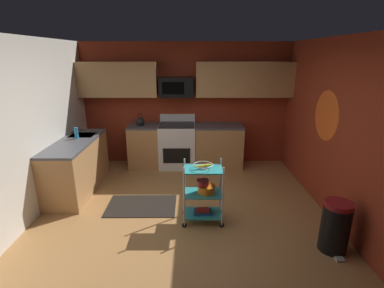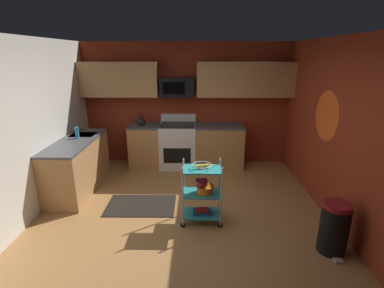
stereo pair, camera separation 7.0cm
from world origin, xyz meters
The scene contains 18 objects.
floor centered at (0.00, 0.00, -0.02)m, with size 4.40×4.80×0.04m, color #A87542.
wall_back centered at (0.00, 2.43, 1.30)m, with size 4.52×0.06×2.60m, color maroon.
wall_left centered at (-2.23, 0.00, 1.30)m, with size 0.06×4.80×2.60m, color silver.
wall_right centered at (2.23, 0.00, 1.30)m, with size 0.06×4.80×2.60m, color maroon.
wall_flower_decal centered at (2.20, 0.57, 1.45)m, with size 0.77×0.77×0.00m, color #E5591E.
counter_run centered at (-0.80, 1.63, 0.46)m, with size 3.40×2.29×0.92m.
oven_range centered at (-0.18, 2.10, 0.48)m, with size 0.76×0.65×1.10m.
upper_cabinets centered at (0.04, 2.23, 1.85)m, with size 4.40×0.33×0.70m.
microwave centered at (-0.18, 2.21, 1.70)m, with size 0.70×0.39×0.40m.
rolling_cart centered at (0.29, -0.06, 0.45)m, with size 0.60×0.37×0.91m.
fruit_bowl centered at (0.29, -0.06, 0.88)m, with size 0.27×0.27×0.07m.
mixing_bowl_large centered at (0.34, -0.06, 0.52)m, with size 0.25×0.25×0.11m.
mixing_bowl_small centered at (0.29, -0.05, 0.62)m, with size 0.18×0.18×0.08m.
book_stack centered at (0.29, -0.06, 0.15)m, with size 0.26×0.18×0.06m.
kettle centered at (-0.95, 2.10, 1.00)m, with size 0.21×0.18×0.26m.
dish_soap_bottle centered at (-1.91, 1.11, 1.02)m, with size 0.06×0.06×0.20m, color #2D8CBF.
trash_can centered at (1.90, -0.70, 0.33)m, with size 0.34×0.42×0.66m.
floor_rug centered at (-0.68, 0.36, 0.01)m, with size 1.10×0.70×0.01m, color black.
Camera 1 is at (0.14, -3.71, 2.35)m, focal length 26.52 mm.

